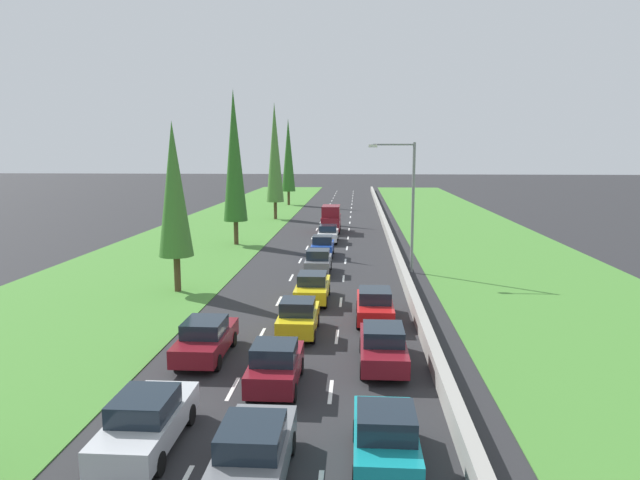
{
  "coord_description": "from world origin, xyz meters",
  "views": [
    {
      "loc": [
        2.62,
        -3.84,
        8.37
      ],
      "look_at": [
        -0.32,
        40.52,
        1.41
      ],
      "focal_mm": 31.75,
      "sensor_mm": 36.0,
      "label": 1
    }
  ],
  "objects_px": {
    "blue_hatchback_centre_lane": "(323,246)",
    "silver_sedan_left_lane": "(147,421)",
    "yellow_hatchback_centre_lane": "(298,317)",
    "maroon_hatchback_centre_lane": "(275,365)",
    "grey_hatchback_centre_lane": "(318,262)",
    "yellow_sedan_centre_lane": "(313,287)",
    "maroon_sedan_left_lane": "(206,338)",
    "poplar_tree_third": "(234,156)",
    "poplar_tree_second": "(174,190)",
    "poplar_tree_fourth": "(275,153)",
    "white_sedan_centre_lane": "(328,234)",
    "street_light_mast": "(408,198)",
    "poplar_tree_fifth": "(288,155)",
    "maroon_sedan_right_lane": "(383,346)",
    "red_sedan_right_lane": "(375,305)",
    "maroon_van_centre_lane": "(331,219)",
    "grey_sedan_centre_lane": "(253,453)",
    "teal_hatchback_right_lane": "(385,437)"
  },
  "relations": [
    {
      "from": "blue_hatchback_centre_lane",
      "to": "silver_sedan_left_lane",
      "type": "bearing_deg",
      "value": -95.98
    },
    {
      "from": "yellow_hatchback_centre_lane",
      "to": "blue_hatchback_centre_lane",
      "type": "distance_m",
      "value": 19.81
    },
    {
      "from": "maroon_hatchback_centre_lane",
      "to": "grey_hatchback_centre_lane",
      "type": "bearing_deg",
      "value": 89.39
    },
    {
      "from": "yellow_sedan_centre_lane",
      "to": "silver_sedan_left_lane",
      "type": "bearing_deg",
      "value": -101.94
    },
    {
      "from": "silver_sedan_left_lane",
      "to": "maroon_sedan_left_lane",
      "type": "distance_m",
      "value": 7.15
    },
    {
      "from": "maroon_sedan_left_lane",
      "to": "poplar_tree_third",
      "type": "bearing_deg",
      "value": 99.66
    },
    {
      "from": "poplar_tree_second",
      "to": "poplar_tree_fourth",
      "type": "bearing_deg",
      "value": 89.11
    },
    {
      "from": "white_sedan_centre_lane",
      "to": "street_light_mast",
      "type": "distance_m",
      "value": 15.0
    },
    {
      "from": "yellow_hatchback_centre_lane",
      "to": "poplar_tree_fourth",
      "type": "bearing_deg",
      "value": 99.57
    },
    {
      "from": "grey_hatchback_centre_lane",
      "to": "poplar_tree_fifth",
      "type": "bearing_deg",
      "value": 99.21
    },
    {
      "from": "yellow_hatchback_centre_lane",
      "to": "poplar_tree_fourth",
      "type": "height_order",
      "value": "poplar_tree_fourth"
    },
    {
      "from": "maroon_sedan_right_lane",
      "to": "maroon_hatchback_centre_lane",
      "type": "distance_m",
      "value": 4.57
    },
    {
      "from": "poplar_tree_fifth",
      "to": "blue_hatchback_centre_lane",
      "type": "bearing_deg",
      "value": -79.58
    },
    {
      "from": "blue_hatchback_centre_lane",
      "to": "poplar_tree_third",
      "type": "bearing_deg",
      "value": 147.4
    },
    {
      "from": "red_sedan_right_lane",
      "to": "poplar_tree_second",
      "type": "xyz_separation_m",
      "value": [
        -11.68,
        5.2,
        5.32
      ]
    },
    {
      "from": "silver_sedan_left_lane",
      "to": "poplar_tree_fifth",
      "type": "relative_size",
      "value": 0.33
    },
    {
      "from": "yellow_hatchback_centre_lane",
      "to": "maroon_van_centre_lane",
      "type": "xyz_separation_m",
      "value": [
        -0.07,
        33.68,
        0.56
      ]
    },
    {
      "from": "grey_sedan_centre_lane",
      "to": "poplar_tree_fourth",
      "type": "relative_size",
      "value": 0.31
    },
    {
      "from": "poplar_tree_third",
      "to": "maroon_hatchback_centre_lane",
      "type": "bearing_deg",
      "value": -75.39
    },
    {
      "from": "teal_hatchback_right_lane",
      "to": "maroon_van_centre_lane",
      "type": "distance_m",
      "value": 44.71
    },
    {
      "from": "blue_hatchback_centre_lane",
      "to": "white_sedan_centre_lane",
      "type": "distance_m",
      "value": 7.17
    },
    {
      "from": "poplar_tree_third",
      "to": "yellow_hatchback_centre_lane",
      "type": "bearing_deg",
      "value": -71.7
    },
    {
      "from": "maroon_sedan_right_lane",
      "to": "red_sedan_right_lane",
      "type": "xyz_separation_m",
      "value": [
        -0.15,
        6.01,
        0.0
      ]
    },
    {
      "from": "maroon_sedan_right_lane",
      "to": "grey_hatchback_centre_lane",
      "type": "xyz_separation_m",
      "value": [
        -3.72,
        16.92,
        0.02
      ]
    },
    {
      "from": "poplar_tree_second",
      "to": "street_light_mast",
      "type": "height_order",
      "value": "poplar_tree_second"
    },
    {
      "from": "grey_sedan_centre_lane",
      "to": "white_sedan_centre_lane",
      "type": "xyz_separation_m",
      "value": [
        -0.1,
        38.82,
        0.0
      ]
    },
    {
      "from": "maroon_van_centre_lane",
      "to": "poplar_tree_second",
      "type": "height_order",
      "value": "poplar_tree_second"
    },
    {
      "from": "teal_hatchback_right_lane",
      "to": "maroon_hatchback_centre_lane",
      "type": "height_order",
      "value": "same"
    },
    {
      "from": "white_sedan_centre_lane",
      "to": "yellow_sedan_centre_lane",
      "type": "bearing_deg",
      "value": -89.43
    },
    {
      "from": "poplar_tree_fourth",
      "to": "white_sedan_centre_lane",
      "type": "bearing_deg",
      "value": -67.02
    },
    {
      "from": "poplar_tree_fourth",
      "to": "blue_hatchback_centre_lane",
      "type": "bearing_deg",
      "value": -73.36
    },
    {
      "from": "street_light_mast",
      "to": "poplar_tree_second",
      "type": "bearing_deg",
      "value": -155.7
    },
    {
      "from": "grey_hatchback_centre_lane",
      "to": "poplar_tree_third",
      "type": "relative_size",
      "value": 0.28
    },
    {
      "from": "teal_hatchback_right_lane",
      "to": "poplar_tree_third",
      "type": "distance_m",
      "value": 38.46
    },
    {
      "from": "teal_hatchback_right_lane",
      "to": "poplar_tree_fifth",
      "type": "bearing_deg",
      "value": 98.87
    },
    {
      "from": "grey_sedan_centre_lane",
      "to": "yellow_sedan_centre_lane",
      "type": "relative_size",
      "value": 1.0
    },
    {
      "from": "blue_hatchback_centre_lane",
      "to": "poplar_tree_second",
      "type": "height_order",
      "value": "poplar_tree_second"
    },
    {
      "from": "yellow_hatchback_centre_lane",
      "to": "blue_hatchback_centre_lane",
      "type": "height_order",
      "value": "same"
    },
    {
      "from": "yellow_sedan_centre_lane",
      "to": "maroon_sedan_left_lane",
      "type": "relative_size",
      "value": 1.0
    },
    {
      "from": "maroon_sedan_left_lane",
      "to": "poplar_tree_third",
      "type": "distance_m",
      "value": 29.51
    },
    {
      "from": "maroon_sedan_left_lane",
      "to": "maroon_van_centre_lane",
      "type": "bearing_deg",
      "value": 84.71
    },
    {
      "from": "maroon_sedan_left_lane",
      "to": "poplar_tree_fifth",
      "type": "distance_m",
      "value": 67.45
    },
    {
      "from": "yellow_hatchback_centre_lane",
      "to": "poplar_tree_fifth",
      "type": "relative_size",
      "value": 0.29
    },
    {
      "from": "yellow_sedan_centre_lane",
      "to": "red_sedan_right_lane",
      "type": "relative_size",
      "value": 1.0
    },
    {
      "from": "maroon_sedan_right_lane",
      "to": "red_sedan_right_lane",
      "type": "distance_m",
      "value": 6.01
    },
    {
      "from": "yellow_sedan_centre_lane",
      "to": "poplar_tree_third",
      "type": "distance_m",
      "value": 22.08
    },
    {
      "from": "red_sedan_right_lane",
      "to": "white_sedan_centre_lane",
      "type": "bearing_deg",
      "value": 98.33
    },
    {
      "from": "teal_hatchback_right_lane",
      "to": "maroon_sedan_left_lane",
      "type": "bearing_deg",
      "value": 132.04
    },
    {
      "from": "teal_hatchback_right_lane",
      "to": "poplar_tree_fifth",
      "type": "xyz_separation_m",
      "value": [
        -11.64,
        74.63,
        6.95
      ]
    },
    {
      "from": "teal_hatchback_right_lane",
      "to": "grey_hatchback_centre_lane",
      "type": "height_order",
      "value": "same"
    }
  ]
}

